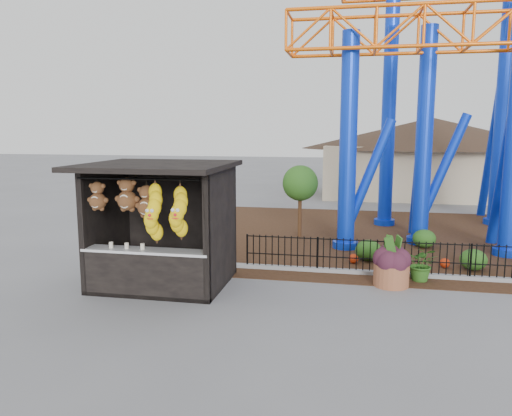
% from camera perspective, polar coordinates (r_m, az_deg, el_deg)
% --- Properties ---
extents(ground, '(120.00, 120.00, 0.00)m').
position_cam_1_polar(ground, '(11.39, 1.74, -11.27)').
color(ground, slate).
rests_on(ground, ground).
extents(mulch_bed, '(18.00, 12.00, 0.02)m').
position_cam_1_polar(mulch_bed, '(19.08, 17.82, -3.33)').
color(mulch_bed, '#331E11').
rests_on(mulch_bed, ground).
extents(curb, '(18.00, 0.18, 0.12)m').
position_cam_1_polar(curb, '(14.26, 20.05, -7.36)').
color(curb, gray).
rests_on(curb, ground).
extents(prize_booth, '(3.50, 3.40, 3.12)m').
position_cam_1_polar(prize_booth, '(12.63, -11.01, -2.20)').
color(prize_booth, black).
rests_on(prize_booth, ground).
extents(picket_fence, '(12.20, 0.06, 1.00)m').
position_cam_1_polar(picket_fence, '(14.32, 23.73, -5.70)').
color(picket_fence, black).
rests_on(picket_fence, ground).
extents(roller_coaster, '(11.00, 6.37, 10.82)m').
position_cam_1_polar(roller_coaster, '(19.22, 22.14, 15.84)').
color(roller_coaster, '#0C33D4').
rests_on(roller_coaster, ground).
extents(terracotta_planter, '(0.92, 0.92, 0.57)m').
position_cam_1_polar(terracotta_planter, '(13.23, 15.19, -7.39)').
color(terracotta_planter, '#975537').
rests_on(terracotta_planter, ground).
extents(planter_foliage, '(0.70, 0.70, 0.64)m').
position_cam_1_polar(planter_foliage, '(13.07, 15.30, -4.84)').
color(planter_foliage, '#371623').
rests_on(planter_foliage, terracotta_planter).
extents(potted_plant, '(1.01, 0.93, 0.93)m').
position_cam_1_polar(potted_plant, '(13.80, 18.44, -6.07)').
color(potted_plant, '#275B1B').
rests_on(potted_plant, ground).
extents(landscaping, '(8.11, 3.52, 0.63)m').
position_cam_1_polar(landscaping, '(16.36, 21.54, -4.52)').
color(landscaping, '#265218').
rests_on(landscaping, mulch_bed).
extents(pavilion, '(15.00, 15.00, 4.80)m').
position_cam_1_polar(pavilion, '(30.84, 19.35, 6.88)').
color(pavilion, '#BFAD8C').
rests_on(pavilion, ground).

